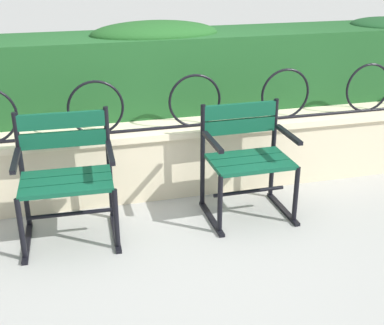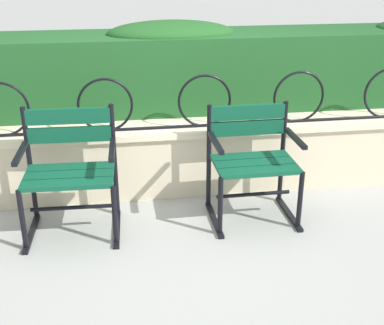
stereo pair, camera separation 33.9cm
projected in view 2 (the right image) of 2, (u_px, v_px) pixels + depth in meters
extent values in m
plane|color=#9E9E99|center=(194.00, 242.00, 3.51)|extent=(60.00, 60.00, 0.00)
cube|color=beige|center=(178.00, 160.00, 4.19)|extent=(7.14, 0.35, 0.51)
cube|color=beige|center=(178.00, 128.00, 4.08)|extent=(7.14, 0.41, 0.05)
cylinder|color=black|center=(179.00, 127.00, 3.99)|extent=(6.60, 0.02, 0.02)
torus|color=black|center=(0.00, 110.00, 3.74)|extent=(0.42, 0.02, 0.42)
torus|color=black|center=(105.00, 105.00, 3.84)|extent=(0.42, 0.02, 0.42)
torus|color=black|center=(205.00, 101.00, 3.95)|extent=(0.42, 0.02, 0.42)
torus|color=black|center=(299.00, 97.00, 4.05)|extent=(0.42, 0.02, 0.42)
cube|color=#1E5123|center=(170.00, 71.00, 4.41)|extent=(6.99, 0.68, 0.64)
ellipsoid|color=#1E501F|center=(171.00, 33.00, 4.29)|extent=(1.08, 0.61, 0.21)
cube|color=#0F4C33|center=(67.00, 185.00, 3.34)|extent=(0.60, 0.15, 0.03)
cube|color=#0F4C33|center=(69.00, 176.00, 3.46)|extent=(0.60, 0.15, 0.03)
cube|color=#0F4C33|center=(71.00, 168.00, 3.59)|extent=(0.60, 0.15, 0.03)
cube|color=#0F4C33|center=(68.00, 116.00, 3.55)|extent=(0.60, 0.05, 0.11)
cube|color=#0F4C33|center=(70.00, 135.00, 3.60)|extent=(0.60, 0.05, 0.11)
cylinder|color=black|center=(115.00, 161.00, 3.72)|extent=(0.04, 0.04, 0.86)
cylinder|color=black|center=(115.00, 216.00, 3.41)|extent=(0.04, 0.04, 0.44)
cube|color=black|center=(117.00, 228.00, 3.66)|extent=(0.06, 0.52, 0.02)
cube|color=black|center=(112.00, 149.00, 3.42)|extent=(0.05, 0.40, 0.03)
cylinder|color=black|center=(30.00, 165.00, 3.65)|extent=(0.04, 0.04, 0.86)
cylinder|color=black|center=(23.00, 221.00, 3.34)|extent=(0.04, 0.04, 0.44)
cube|color=black|center=(31.00, 233.00, 3.60)|extent=(0.06, 0.52, 0.02)
cube|color=black|center=(20.00, 153.00, 3.36)|extent=(0.05, 0.40, 0.03)
cylinder|color=black|center=(72.00, 208.00, 3.56)|extent=(0.57, 0.05, 0.03)
cube|color=#0F4C33|center=(260.00, 172.00, 3.53)|extent=(0.58, 0.13, 0.03)
cube|color=#0F4C33|center=(255.00, 164.00, 3.65)|extent=(0.58, 0.13, 0.03)
cube|color=#0F4C33|center=(250.00, 157.00, 3.78)|extent=(0.58, 0.13, 0.03)
cube|color=#0F4C33|center=(248.00, 112.00, 3.75)|extent=(0.58, 0.03, 0.11)
cube|color=#0F4C33|center=(247.00, 128.00, 3.80)|extent=(0.58, 0.03, 0.11)
cylinder|color=black|center=(282.00, 153.00, 3.92)|extent=(0.04, 0.04, 0.82)
cylinder|color=black|center=(300.00, 201.00, 3.61)|extent=(0.04, 0.04, 0.44)
cube|color=black|center=(289.00, 214.00, 3.86)|extent=(0.04, 0.52, 0.02)
cube|color=black|center=(295.00, 138.00, 3.62)|extent=(0.04, 0.40, 0.03)
cylinder|color=black|center=(209.00, 158.00, 3.84)|extent=(0.04, 0.04, 0.82)
cylinder|color=black|center=(220.00, 207.00, 3.52)|extent=(0.04, 0.04, 0.44)
cube|color=black|center=(214.00, 220.00, 3.78)|extent=(0.04, 0.52, 0.02)
cube|color=black|center=(216.00, 143.00, 3.54)|extent=(0.04, 0.40, 0.03)
cylinder|color=black|center=(253.00, 194.00, 3.75)|extent=(0.55, 0.03, 0.03)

